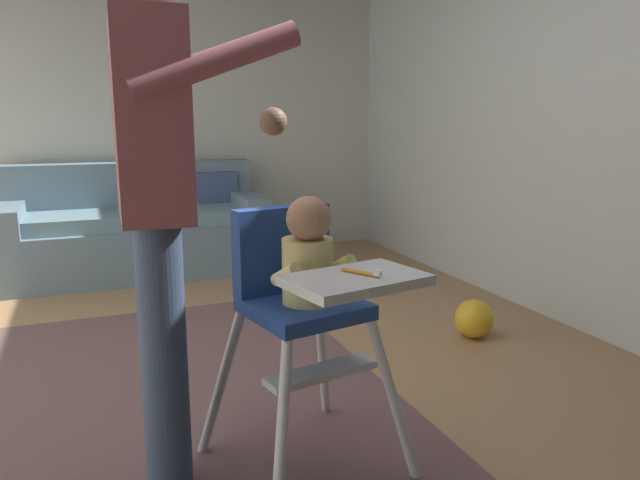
# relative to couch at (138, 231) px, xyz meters

# --- Properties ---
(ground) EXTENTS (6.07, 7.55, 0.10)m
(ground) POSITION_rel_couch_xyz_m (0.04, -2.48, -0.38)
(ground) COLOR #A37850
(wall_far) EXTENTS (5.27, 0.06, 2.77)m
(wall_far) POSITION_rel_couch_xyz_m (0.04, 0.52, 1.05)
(wall_far) COLOR beige
(wall_far) RESTS_ON ground
(wall_right) EXTENTS (0.06, 6.55, 2.77)m
(wall_right) POSITION_rel_couch_xyz_m (2.30, -2.18, 1.05)
(wall_right) COLOR #B8BDBA
(wall_right) RESTS_ON ground
(area_rug) EXTENTS (2.13, 2.72, 0.01)m
(area_rug) POSITION_rel_couch_xyz_m (-0.19, -2.45, -0.33)
(area_rug) COLOR brown
(area_rug) RESTS_ON ground
(couch) EXTENTS (1.99, 0.86, 0.86)m
(couch) POSITION_rel_couch_xyz_m (0.00, 0.00, 0.00)
(couch) COLOR slate
(couch) RESTS_ON ground
(high_chair) EXTENTS (0.71, 0.81, 0.98)m
(high_chair) POSITION_rel_couch_xyz_m (0.30, -3.07, 0.34)
(high_chair) COLOR silver
(high_chair) RESTS_ON ground
(adult_standing) EXTENTS (0.51, 0.51, 1.70)m
(adult_standing) POSITION_rel_couch_xyz_m (-0.17, -3.05, 0.63)
(adult_standing) COLOR #303F5A
(adult_standing) RESTS_ON ground
(toy_ball) EXTENTS (0.22, 0.22, 0.22)m
(toy_ball) POSITION_rel_couch_xyz_m (1.63, -2.23, -0.22)
(toy_ball) COLOR gold
(toy_ball) RESTS_ON ground
(wall_clock) EXTENTS (0.30, 0.04, 0.30)m
(wall_clock) POSITION_rel_couch_xyz_m (0.09, 0.48, 1.53)
(wall_clock) COLOR white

